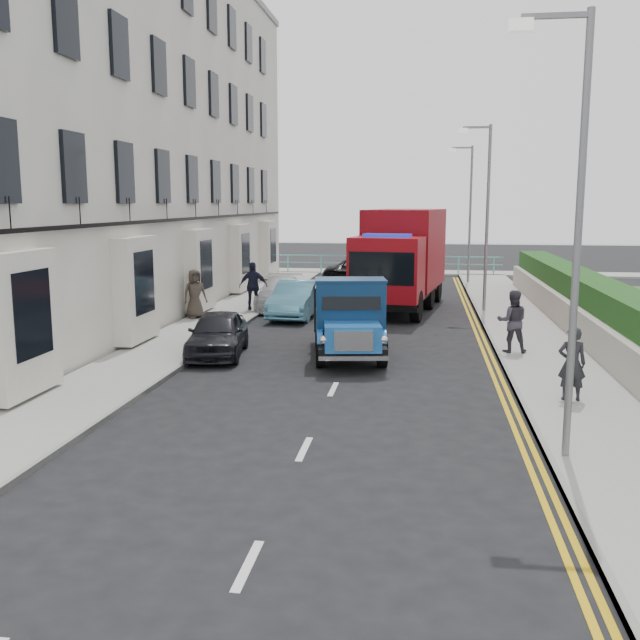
{
  "coord_description": "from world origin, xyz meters",
  "views": [
    {
      "loc": [
        1.93,
        -13.5,
        4.17
      ],
      "look_at": [
        -0.46,
        3.09,
        1.4
      ],
      "focal_mm": 40.0,
      "sensor_mm": 36.0,
      "label": 1
    }
  ],
  "objects_px": {
    "pedestrian_east_near": "(572,363)",
    "lamp_near": "(571,214)",
    "lamp_mid": "(484,207)",
    "bedford_lorry": "(350,324)",
    "parked_car_front": "(218,334)",
    "red_lorry": "(402,257)",
    "lamp_far": "(468,206)"
  },
  "relations": [
    {
      "from": "lamp_near",
      "to": "parked_car_front",
      "type": "relative_size",
      "value": 1.95
    },
    {
      "from": "lamp_near",
      "to": "lamp_mid",
      "type": "height_order",
      "value": "same"
    },
    {
      "from": "lamp_mid",
      "to": "red_lorry",
      "type": "xyz_separation_m",
      "value": [
        -3.05,
        0.61,
        -1.92
      ]
    },
    {
      "from": "lamp_mid",
      "to": "bedford_lorry",
      "type": "height_order",
      "value": "lamp_mid"
    },
    {
      "from": "bedford_lorry",
      "to": "red_lorry",
      "type": "height_order",
      "value": "red_lorry"
    },
    {
      "from": "pedestrian_east_near",
      "to": "lamp_near",
      "type": "bearing_deg",
      "value": 78.25
    },
    {
      "from": "lamp_far",
      "to": "lamp_mid",
      "type": "bearing_deg",
      "value": -90.0
    },
    {
      "from": "bedford_lorry",
      "to": "pedestrian_east_near",
      "type": "bearing_deg",
      "value": -44.89
    },
    {
      "from": "lamp_near",
      "to": "lamp_far",
      "type": "distance_m",
      "value": 26.0
    },
    {
      "from": "lamp_far",
      "to": "red_lorry",
      "type": "distance_m",
      "value": 10.05
    },
    {
      "from": "bedford_lorry",
      "to": "pedestrian_east_near",
      "type": "distance_m",
      "value": 6.14
    },
    {
      "from": "lamp_near",
      "to": "pedestrian_east_near",
      "type": "distance_m",
      "value": 4.69
    },
    {
      "from": "lamp_near",
      "to": "bedford_lorry",
      "type": "xyz_separation_m",
      "value": [
        -4.12,
        7.02,
        -3.0
      ]
    },
    {
      "from": "red_lorry",
      "to": "lamp_near",
      "type": "bearing_deg",
      "value": -71.2
    },
    {
      "from": "lamp_mid",
      "to": "lamp_far",
      "type": "xyz_separation_m",
      "value": [
        0.0,
        10.0,
        0.0
      ]
    },
    {
      "from": "lamp_mid",
      "to": "pedestrian_east_near",
      "type": "distance_m",
      "value": 12.99
    },
    {
      "from": "red_lorry",
      "to": "parked_car_front",
      "type": "relative_size",
      "value": 2.15
    },
    {
      "from": "lamp_near",
      "to": "lamp_mid",
      "type": "distance_m",
      "value": 16.0
    },
    {
      "from": "bedford_lorry",
      "to": "parked_car_front",
      "type": "height_order",
      "value": "bedford_lorry"
    },
    {
      "from": "lamp_far",
      "to": "red_lorry",
      "type": "height_order",
      "value": "lamp_far"
    },
    {
      "from": "lamp_mid",
      "to": "red_lorry",
      "type": "height_order",
      "value": "lamp_mid"
    },
    {
      "from": "bedford_lorry",
      "to": "red_lorry",
      "type": "xyz_separation_m",
      "value": [
        1.07,
        9.6,
        1.07
      ]
    },
    {
      "from": "red_lorry",
      "to": "pedestrian_east_near",
      "type": "distance_m",
      "value": 13.82
    },
    {
      "from": "red_lorry",
      "to": "pedestrian_east_near",
      "type": "bearing_deg",
      "value": -65.13
    },
    {
      "from": "lamp_near",
      "to": "red_lorry",
      "type": "bearing_deg",
      "value": 100.4
    },
    {
      "from": "lamp_mid",
      "to": "parked_car_front",
      "type": "relative_size",
      "value": 1.95
    },
    {
      "from": "lamp_near",
      "to": "red_lorry",
      "type": "relative_size",
      "value": 0.91
    },
    {
      "from": "lamp_near",
      "to": "lamp_mid",
      "type": "relative_size",
      "value": 1.0
    },
    {
      "from": "lamp_near",
      "to": "bedford_lorry",
      "type": "relative_size",
      "value": 1.46
    },
    {
      "from": "lamp_near",
      "to": "parked_car_front",
      "type": "distance_m",
      "value": 11.09
    },
    {
      "from": "pedestrian_east_near",
      "to": "lamp_mid",
      "type": "bearing_deg",
      "value": -83.8
    },
    {
      "from": "lamp_near",
      "to": "lamp_far",
      "type": "bearing_deg",
      "value": 90.0
    }
  ]
}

